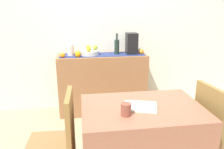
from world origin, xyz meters
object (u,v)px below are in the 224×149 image
fruit_bowl (90,53)px  dining_table (141,143)px  sideboard_console (103,84)px  ceramic_vase (71,50)px  coffee_cup (126,109)px  chair_by_corner (219,146)px  open_book (140,106)px  wine_bottle (117,47)px  coffee_maker (132,44)px

fruit_bowl → dining_table: fruit_bowl is taller
sideboard_console → ceramic_vase: (-0.46, 0.00, 0.53)m
sideboard_console → fruit_bowl: 0.52m
coffee_cup → ceramic_vase: bearing=106.4°
fruit_bowl → ceramic_vase: 0.28m
fruit_bowl → chair_by_corner: bearing=-51.9°
fruit_bowl → dining_table: 1.64m
fruit_bowl → chair_by_corner: (1.18, -1.50, -0.67)m
open_book → fruit_bowl: bearing=119.6°
ceramic_vase → chair_by_corner: (1.45, -1.50, -0.71)m
wine_bottle → sideboard_console: bearing=180.0°
coffee_cup → chair_by_corner: size_ratio=0.11×
dining_table → open_book: (-0.02, -0.01, 0.38)m
sideboard_console → ceramic_vase: 0.70m
fruit_bowl → coffee_cup: fruit_bowl is taller
ceramic_vase → chair_by_corner: 2.20m
coffee_maker → ceramic_vase: coffee_maker is taller
coffee_maker → chair_by_corner: 1.78m
fruit_bowl → wine_bottle: bearing=0.0°
sideboard_console → coffee_maker: size_ratio=4.18×
fruit_bowl → coffee_cup: (0.21, -1.63, -0.15)m
ceramic_vase → chair_by_corner: bearing=-46.0°
sideboard_console → coffee_cup: size_ratio=12.84×
dining_table → chair_by_corner: size_ratio=1.17×
sideboard_console → open_book: sideboard_console is taller
coffee_maker → sideboard_console: bearing=180.0°
wine_bottle → coffee_maker: bearing=0.0°
sideboard_console → fruit_bowl: fruit_bowl is taller
ceramic_vase → dining_table: size_ratio=0.15×
coffee_maker → coffee_cup: coffee_maker is taller
open_book → chair_by_corner: size_ratio=0.31×
dining_table → open_book: bearing=-150.3°
wine_bottle → open_book: size_ratio=1.11×
coffee_maker → fruit_bowl: bearing=180.0°
wine_bottle → coffee_cup: bearing=-96.8°
coffee_cup → sideboard_console: bearing=90.8°
ceramic_vase → coffee_cup: size_ratio=1.58×
fruit_bowl → coffee_cup: 1.65m
dining_table → chair_by_corner: 0.80m
coffee_maker → wine_bottle: bearing=180.0°
chair_by_corner → open_book: bearing=-179.2°
dining_table → fruit_bowl: bearing=104.4°
chair_by_corner → ceramic_vase: bearing=134.0°
fruit_bowl → wine_bottle: size_ratio=0.88×
coffee_maker → open_book: 1.56m
sideboard_console → chair_by_corner: chair_by_corner is taller
ceramic_vase → coffee_cup: ceramic_vase is taller
coffee_cup → wine_bottle: bearing=83.2°
coffee_cup → chair_by_corner: 1.11m
sideboard_console → dining_table: bearing=-82.4°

